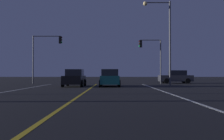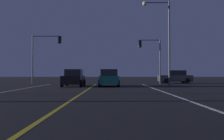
{
  "view_description": "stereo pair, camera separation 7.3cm",
  "coord_description": "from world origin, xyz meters",
  "px_view_note": "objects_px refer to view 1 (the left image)",
  "views": [
    {
      "loc": [
        1.87,
        0.25,
        1.27
      ],
      "look_at": [
        1.97,
        29.59,
        1.69
      ],
      "focal_mm": 40.3,
      "sensor_mm": 36.0,
      "label": 1
    },
    {
      "loc": [
        1.94,
        0.25,
        1.27
      ],
      "look_at": [
        1.97,
        29.59,
        1.69
      ],
      "focal_mm": 40.3,
      "sensor_mm": 36.0,
      "label": 2
    }
  ],
  "objects_px": {
    "car_oncoming": "(74,78)",
    "traffic_light_near_right": "(149,51)",
    "car_crossing_side": "(175,77)",
    "street_lamp_right_far": "(163,32)",
    "car_ahead_far": "(109,78)",
    "traffic_light_near_left": "(46,48)"
  },
  "relations": [
    {
      "from": "car_oncoming",
      "to": "traffic_light_near_right",
      "type": "relative_size",
      "value": 0.79
    },
    {
      "from": "car_crossing_side",
      "to": "car_oncoming",
      "type": "xyz_separation_m",
      "value": [
        -12.16,
        -8.08,
        0.0
      ]
    },
    {
      "from": "car_oncoming",
      "to": "traffic_light_near_right",
      "type": "xyz_separation_m",
      "value": [
        8.46,
        5.91,
        3.21
      ]
    },
    {
      "from": "car_crossing_side",
      "to": "street_lamp_right_far",
      "type": "relative_size",
      "value": 0.5
    },
    {
      "from": "car_ahead_far",
      "to": "traffic_light_near_left",
      "type": "height_order",
      "value": "traffic_light_near_left"
    },
    {
      "from": "traffic_light_near_right",
      "to": "traffic_light_near_left",
      "type": "relative_size",
      "value": 0.92
    },
    {
      "from": "traffic_light_near_right",
      "to": "traffic_light_near_left",
      "type": "distance_m",
      "value": 12.79
    },
    {
      "from": "car_oncoming",
      "to": "traffic_light_near_left",
      "type": "bearing_deg",
      "value": -143.79
    },
    {
      "from": "traffic_light_near_right",
      "to": "traffic_light_near_left",
      "type": "bearing_deg",
      "value": 0.0
    },
    {
      "from": "car_crossing_side",
      "to": "car_ahead_far",
      "type": "bearing_deg",
      "value": 43.28
    },
    {
      "from": "traffic_light_near_right",
      "to": "street_lamp_right_far",
      "type": "relative_size",
      "value": 0.63
    },
    {
      "from": "traffic_light_near_left",
      "to": "street_lamp_right_far",
      "type": "xyz_separation_m",
      "value": [
        13.28,
        -5.66,
        1.04
      ]
    },
    {
      "from": "car_ahead_far",
      "to": "car_oncoming",
      "type": "bearing_deg",
      "value": 89.11
    },
    {
      "from": "car_ahead_far",
      "to": "traffic_light_near_left",
      "type": "xyz_separation_m",
      "value": [
        -7.85,
        5.96,
        3.59
      ]
    },
    {
      "from": "car_ahead_far",
      "to": "car_oncoming",
      "type": "distance_m",
      "value": 3.53
    },
    {
      "from": "car_ahead_far",
      "to": "traffic_light_near_right",
      "type": "height_order",
      "value": "traffic_light_near_right"
    },
    {
      "from": "car_crossing_side",
      "to": "car_ahead_far",
      "type": "height_order",
      "value": "same"
    },
    {
      "from": "street_lamp_right_far",
      "to": "traffic_light_near_left",
      "type": "bearing_deg",
      "value": -23.08
    },
    {
      "from": "car_ahead_far",
      "to": "car_oncoming",
      "type": "relative_size",
      "value": 1.0
    },
    {
      "from": "car_oncoming",
      "to": "traffic_light_near_left",
      "type": "distance_m",
      "value": 8.15
    },
    {
      "from": "car_crossing_side",
      "to": "car_oncoming",
      "type": "distance_m",
      "value": 14.6
    },
    {
      "from": "traffic_light_near_right",
      "to": "traffic_light_near_left",
      "type": "xyz_separation_m",
      "value": [
        -12.78,
        0.0,
        0.38
      ]
    }
  ]
}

